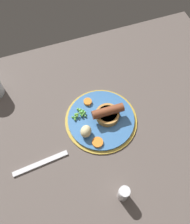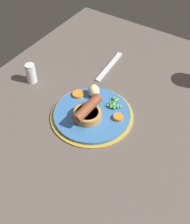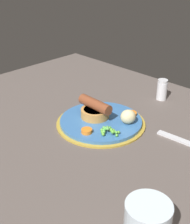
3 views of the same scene
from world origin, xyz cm
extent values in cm
cube|color=#564C47|center=(0.00, 0.00, 1.50)|extent=(110.00, 80.00, 3.00)
cylinder|color=#B79333|center=(0.35, -0.07, 3.25)|extent=(24.84, 24.84, 0.50)
cylinder|color=#386BA8|center=(0.35, -0.07, 3.70)|extent=(22.86, 22.86, 1.40)
cylinder|color=#BC8442|center=(-2.30, 0.10, 5.62)|extent=(8.02, 8.02, 2.44)
cylinder|color=#472614|center=(-2.30, 0.10, 6.69)|extent=(6.41, 6.41, 0.30)
cylinder|color=brown|center=(-2.30, 0.10, 8.30)|extent=(10.75, 3.24, 2.93)
sphere|color=#5DB049|center=(6.00, -5.15, 5.22)|extent=(0.85, 0.85, 0.85)
sphere|color=#59A14F|center=(4.69, -3.71, 5.20)|extent=(0.99, 0.99, 0.99)
sphere|color=#5CA24C|center=(6.15, -3.94, 5.68)|extent=(0.99, 0.99, 0.99)
sphere|color=#5CA739|center=(8.55, -2.38, 4.97)|extent=(0.79, 0.79, 0.79)
sphere|color=#62AF38|center=(6.47, -5.90, 5.00)|extent=(0.84, 0.84, 0.84)
sphere|color=#5CA14C|center=(4.78, -2.52, 5.00)|extent=(0.74, 0.74, 0.74)
sphere|color=#5CAB35|center=(7.86, -3.87, 5.41)|extent=(0.95, 0.95, 0.95)
sphere|color=#58B849|center=(5.57, -3.96, 5.48)|extent=(0.97, 0.97, 0.97)
sphere|color=#66A546|center=(7.46, -3.09, 5.41)|extent=(0.75, 0.75, 0.75)
sphere|color=#5AA141|center=(8.15, -3.18, 5.22)|extent=(0.80, 0.80, 0.80)
sphere|color=#5EB137|center=(5.93, -2.75, 5.37)|extent=(0.74, 0.74, 0.74)
sphere|color=#5CAF40|center=(4.86, -4.72, 5.07)|extent=(0.83, 0.83, 0.83)
sphere|color=#66B34A|center=(5.32, -3.27, 5.28)|extent=(0.73, 0.73, 0.73)
sphere|color=#62A836|center=(7.25, -3.66, 5.64)|extent=(0.98, 0.98, 0.98)
sphere|color=#5EA739|center=(5.71, -5.42, 5.09)|extent=(0.85, 0.85, 0.85)
sphere|color=#56B24E|center=(5.46, -4.57, 5.21)|extent=(0.71, 0.71, 0.71)
sphere|color=#61B63F|center=(8.38, -3.05, 5.10)|extent=(0.74, 0.74, 0.74)
sphere|color=green|center=(6.16, -3.18, 5.53)|extent=(0.73, 0.73, 0.73)
sphere|color=#5BAD42|center=(9.03, -3.61, 4.78)|extent=(0.76, 0.76, 0.76)
ellipsoid|color=beige|center=(6.61, 3.69, 6.40)|extent=(5.37, 5.45, 4.01)
cylinder|color=orange|center=(2.26, -7.63, 4.92)|extent=(3.64, 3.64, 1.04)
cylinder|color=orange|center=(4.10, 7.90, 4.81)|extent=(4.93, 4.93, 0.81)
cube|color=silver|center=(23.21, 8.10, 3.30)|extent=(18.07, 3.08, 0.60)
cylinder|color=silver|center=(2.58, 25.74, 5.87)|extent=(3.32, 3.32, 5.74)
cylinder|color=silver|center=(2.58, 25.74, 9.24)|extent=(3.15, 3.15, 1.00)
camera|label=1|loc=(15.04, 36.56, 79.70)|focal=40.00mm
camera|label=2|loc=(-53.21, -35.95, 70.61)|focal=50.00mm
camera|label=3|loc=(52.37, -54.95, 46.43)|focal=50.00mm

